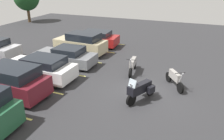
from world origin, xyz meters
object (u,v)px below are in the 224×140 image
(car_grey, at_px, (66,56))
(car_red, at_px, (93,38))
(car_maroon, at_px, (9,81))
(car_champagne, at_px, (81,43))
(motorcycle_third, at_px, (133,65))
(car_white, at_px, (40,68))
(motorcycle_touring, at_px, (141,89))
(motorcycle_second, at_px, (175,79))

(car_grey, relative_size, car_red, 0.92)
(car_maroon, distance_m, car_champagne, 7.89)
(motorcycle_third, distance_m, car_white, 5.98)
(motorcycle_third, xyz_separation_m, car_red, (4.80, 5.31, 0.13))
(motorcycle_touring, relative_size, car_white, 0.45)
(motorcycle_third, distance_m, car_grey, 4.98)
(car_white, height_order, car_red, car_white)
(motorcycle_second, distance_m, motorcycle_third, 3.12)
(motorcycle_touring, height_order, car_champagne, car_champagne)
(motorcycle_second, relative_size, car_white, 0.40)
(car_red, bearing_deg, motorcycle_third, -132.07)
(motorcycle_touring, relative_size, car_red, 0.43)
(motorcycle_touring, distance_m, car_champagne, 8.86)
(car_white, relative_size, car_red, 0.95)
(motorcycle_second, relative_size, motorcycle_third, 0.78)
(car_maroon, bearing_deg, car_grey, -3.80)
(car_white, relative_size, car_champagne, 1.04)
(motorcycle_second, relative_size, car_champagne, 0.41)
(motorcycle_third, bearing_deg, car_champagne, 65.49)
(motorcycle_second, bearing_deg, car_champagne, 66.78)
(car_maroon, height_order, car_white, car_maroon)
(motorcycle_second, height_order, motorcycle_third, motorcycle_third)
(car_red, bearing_deg, car_champagne, -178.07)
(car_white, bearing_deg, motorcycle_touring, -92.67)
(motorcycle_touring, xyz_separation_m, car_champagne, (5.79, 6.70, 0.21))
(motorcycle_third, distance_m, car_maroon, 7.66)
(motorcycle_second, bearing_deg, car_red, 54.32)
(car_white, distance_m, car_grey, 2.73)
(motorcycle_third, height_order, car_maroon, car_maroon)
(car_maroon, xyz_separation_m, car_champagne, (7.89, -0.08, 0.00))
(car_grey, distance_m, car_champagne, 2.78)
(car_white, bearing_deg, car_grey, -2.97)
(car_champagne, bearing_deg, car_maroon, 179.41)
(motorcycle_second, xyz_separation_m, car_white, (-1.99, 8.02, 0.20))
(motorcycle_touring, bearing_deg, car_grey, 64.78)
(car_maroon, distance_m, car_red, 10.30)
(motorcycle_third, relative_size, car_red, 0.48)
(car_champagne, bearing_deg, car_white, -178.76)
(motorcycle_touring, relative_size, car_maroon, 0.45)
(motorcycle_touring, distance_m, car_white, 6.59)
(car_grey, height_order, car_champagne, car_champagne)
(motorcycle_second, xyz_separation_m, car_grey, (0.74, 7.88, 0.12))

